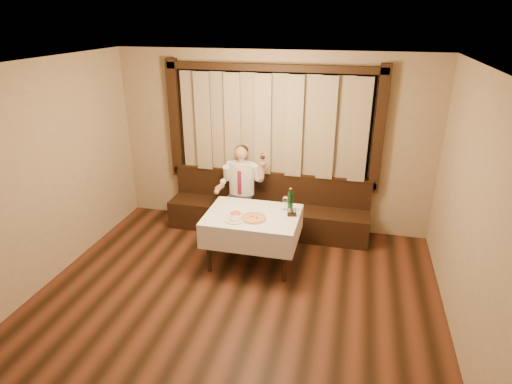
% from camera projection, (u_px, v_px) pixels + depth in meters
% --- Properties ---
extents(room, '(5.01, 6.01, 2.81)m').
position_uv_depth(room, '(237.00, 182.00, 4.89)').
color(room, black).
rests_on(room, ground).
extents(banquette, '(3.20, 0.61, 0.94)m').
position_uv_depth(banquette, '(268.00, 212.00, 6.92)').
color(banquette, black).
rests_on(banquette, ground).
extents(dining_table, '(1.27, 0.97, 0.76)m').
position_uv_depth(dining_table, '(253.00, 221.00, 5.87)').
color(dining_table, black).
rests_on(dining_table, ground).
extents(pizza, '(0.35, 0.35, 0.04)m').
position_uv_depth(pizza, '(254.00, 218.00, 5.68)').
color(pizza, white).
rests_on(pizza, dining_table).
extents(pasta_red, '(0.24, 0.24, 0.08)m').
position_uv_depth(pasta_red, '(236.00, 213.00, 5.79)').
color(pasta_red, white).
rests_on(pasta_red, dining_table).
extents(pasta_cream, '(0.28, 0.28, 0.10)m').
position_uv_depth(pasta_cream, '(235.00, 218.00, 5.64)').
color(pasta_cream, white).
rests_on(pasta_cream, dining_table).
extents(green_bottle, '(0.08, 0.08, 0.35)m').
position_uv_depth(green_bottle, '(290.00, 202.00, 5.84)').
color(green_bottle, '#104E21').
rests_on(green_bottle, dining_table).
extents(table_wine_glass, '(0.08, 0.08, 0.21)m').
position_uv_depth(table_wine_glass, '(285.00, 200.00, 5.89)').
color(table_wine_glass, white).
rests_on(table_wine_glass, dining_table).
extents(cruet_caddy, '(0.13, 0.09, 0.13)m').
position_uv_depth(cruet_caddy, '(292.00, 213.00, 5.76)').
color(cruet_caddy, black).
rests_on(cruet_caddy, dining_table).
extents(seated_man, '(0.76, 0.57, 1.40)m').
position_uv_depth(seated_man, '(241.00, 183.00, 6.73)').
color(seated_man, black).
rests_on(seated_man, ground).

